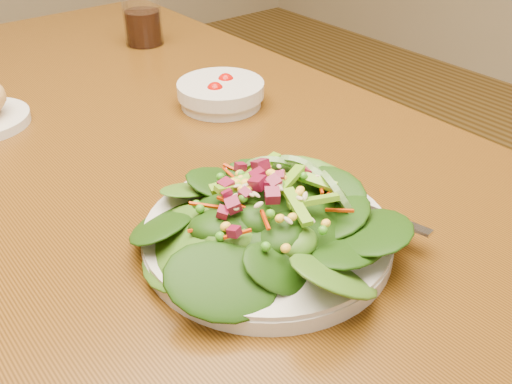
% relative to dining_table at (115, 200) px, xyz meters
% --- Properties ---
extents(dining_table, '(0.90, 1.40, 0.75)m').
position_rel_dining_table_xyz_m(dining_table, '(0.00, 0.00, 0.00)').
color(dining_table, brown).
rests_on(dining_table, ground_plane).
extents(salad_plate, '(0.28, 0.28, 0.08)m').
position_rel_dining_table_xyz_m(salad_plate, '(0.04, -0.33, 0.13)').
color(salad_plate, beige).
rests_on(salad_plate, dining_table).
extents(tomato_bowl, '(0.14, 0.14, 0.05)m').
position_rel_dining_table_xyz_m(tomato_bowl, '(0.21, 0.00, 0.12)').
color(tomato_bowl, beige).
rests_on(tomato_bowl, dining_table).
extents(drinking_glass, '(0.08, 0.08, 0.14)m').
position_rel_dining_table_xyz_m(drinking_glass, '(0.27, 0.36, 0.16)').
color(drinking_glass, silver).
rests_on(drinking_glass, dining_table).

